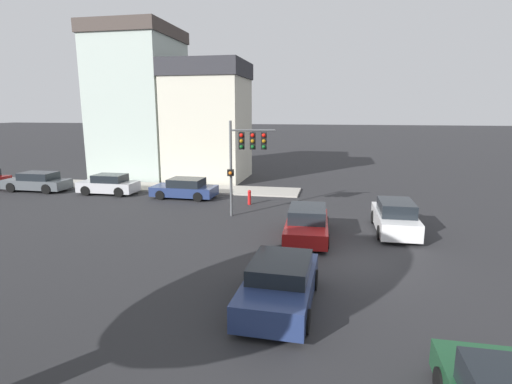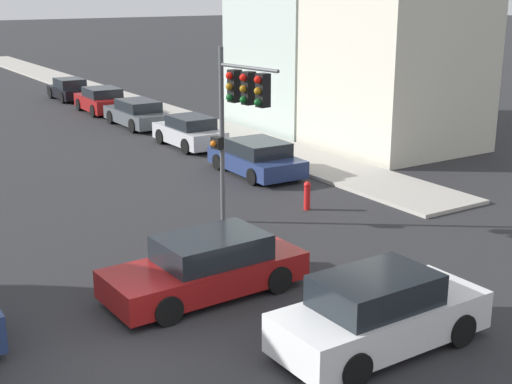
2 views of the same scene
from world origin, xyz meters
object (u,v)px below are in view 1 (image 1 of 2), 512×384
at_px(crossing_car_1, 307,223).
at_px(parked_car_0, 185,189).
at_px(fire_hydrant, 249,197).
at_px(parked_car_2, 37,182).
at_px(traffic_signal, 246,149).
at_px(parked_car_1, 109,185).
at_px(crossing_car_0, 395,217).
at_px(crossing_car_2, 280,284).

distance_m(crossing_car_1, parked_car_0, 10.95).
bearing_deg(fire_hydrant, parked_car_2, 85.62).
distance_m(traffic_signal, crossing_car_1, 5.53).
xyz_separation_m(traffic_signal, parked_car_2, (3.96, 16.29, -3.05)).
xyz_separation_m(parked_car_0, parked_car_1, (0.13, 5.61, 0.04)).
distance_m(crossing_car_0, parked_car_0, 13.64).
height_order(traffic_signal, fire_hydrant, traffic_signal).
bearing_deg(crossing_car_0, crossing_car_2, 151.35).
relative_size(traffic_signal, parked_car_1, 1.30).
distance_m(crossing_car_0, parked_car_1, 18.96).
bearing_deg(traffic_signal, crossing_car_1, 40.30).
height_order(crossing_car_0, parked_car_1, crossing_car_0).
bearing_deg(traffic_signal, parked_car_1, -119.09).
xyz_separation_m(crossing_car_1, fire_hydrant, (5.78, 3.93, -0.17)).
height_order(crossing_car_0, parked_car_2, crossing_car_0).
distance_m(crossing_car_2, parked_car_0, 15.84).
distance_m(parked_car_1, fire_hydrant, 10.28).
height_order(traffic_signal, crossing_car_2, traffic_signal).
bearing_deg(fire_hydrant, crossing_car_0, -117.96).
xyz_separation_m(crossing_car_0, crossing_car_2, (-8.24, 4.36, -0.06)).
relative_size(crossing_car_2, parked_car_2, 0.94).
relative_size(crossing_car_0, crossing_car_1, 0.95).
distance_m(crossing_car_1, parked_car_2, 20.98).
height_order(parked_car_2, fire_hydrant, parked_car_2).
xyz_separation_m(parked_car_0, parked_car_2, (0.13, 11.25, 0.03)).
bearing_deg(traffic_signal, crossing_car_0, 70.16).
bearing_deg(parked_car_0, parked_car_2, 0.85).
relative_size(traffic_signal, parked_car_2, 1.13).
relative_size(crossing_car_1, fire_hydrant, 5.06).
distance_m(crossing_car_0, crossing_car_2, 9.32).
bearing_deg(crossing_car_2, fire_hydrant, -162.09).
xyz_separation_m(parked_car_2, fire_hydrant, (-1.22, -15.85, -0.16)).
distance_m(crossing_car_0, fire_hydrant, 9.02).
bearing_deg(parked_car_0, crossing_car_2, 122.70).
distance_m(crossing_car_1, fire_hydrant, 6.99).
relative_size(parked_car_1, fire_hydrant, 4.32).
bearing_deg(traffic_signal, crossing_car_2, 9.30).
relative_size(crossing_car_0, parked_car_0, 1.04).
height_order(parked_car_0, parked_car_1, parked_car_1).
xyz_separation_m(crossing_car_2, fire_hydrant, (12.46, 3.60, -0.18)).
relative_size(crossing_car_1, parked_car_2, 1.01).
bearing_deg(crossing_car_0, fire_hydrant, 61.30).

